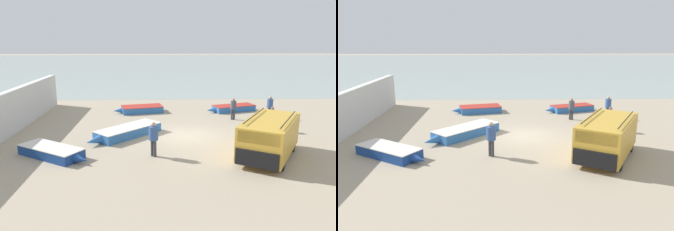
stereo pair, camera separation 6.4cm
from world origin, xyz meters
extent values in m
plane|color=tan|center=(0.00, 0.00, 0.00)|extent=(200.00, 200.00, 0.00)
cube|color=#99A89E|center=(0.00, 52.00, 0.00)|extent=(120.00, 80.00, 0.01)
cube|color=silver|center=(-11.05, 1.00, 1.35)|extent=(0.50, 17.83, 2.71)
cube|color=gold|center=(3.96, -3.85, 1.13)|extent=(4.27, 5.13, 1.71)
cube|color=black|center=(2.71, -5.90, 0.66)|extent=(1.73, 1.11, 0.77)
cube|color=#1E232D|center=(2.75, -5.84, 1.63)|extent=(1.64, 1.03, 0.55)
cylinder|color=black|center=(4.01, -5.59, 0.33)|extent=(0.53, 0.68, 0.66)
cylinder|color=black|center=(2.40, -4.61, 0.33)|extent=(0.53, 0.68, 0.66)
cylinder|color=black|center=(5.52, -3.09, 0.33)|extent=(0.53, 0.68, 0.66)
cylinder|color=black|center=(3.92, -2.12, 0.33)|extent=(0.53, 0.68, 0.66)
cylinder|color=black|center=(4.67, -4.28, 2.11)|extent=(2.05, 3.32, 0.05)
cylinder|color=black|center=(3.25, -3.42, 2.11)|extent=(2.05, 3.32, 0.05)
cube|color=#2D66AD|center=(-3.53, 0.10, 0.27)|extent=(4.09, 4.13, 0.55)
cone|color=#2D66AD|center=(-5.36, -1.77, 0.27)|extent=(1.03, 1.04, 0.52)
cube|color=silver|center=(-3.53, 0.10, 0.48)|extent=(1.14, 1.12, 0.05)
cube|color=silver|center=(-3.53, 0.10, 0.57)|extent=(4.13, 4.17, 0.04)
cube|color=#2D66AD|center=(4.62, 6.78, 0.23)|extent=(3.64, 2.24, 0.46)
cone|color=#2D66AD|center=(2.64, 6.17, 0.23)|extent=(0.85, 0.64, 0.44)
cube|color=#B22D23|center=(4.62, 6.78, 0.40)|extent=(0.54, 1.19, 0.05)
cube|color=#B22D23|center=(4.62, 6.78, 0.48)|extent=(3.68, 2.26, 0.04)
cube|color=navy|center=(-7.22, -3.40, 0.25)|extent=(3.70, 3.04, 0.49)
cone|color=navy|center=(-5.41, -4.54, 0.25)|extent=(0.90, 0.80, 0.47)
cube|color=silver|center=(-7.22, -3.40, 0.43)|extent=(0.85, 1.18, 0.05)
cube|color=silver|center=(-7.22, -3.40, 0.51)|extent=(3.73, 3.07, 0.04)
cube|color=#2D66AD|center=(-2.96, 6.57, 0.25)|extent=(3.51, 2.25, 0.49)
cone|color=#2D66AD|center=(-4.89, 6.14, 0.25)|extent=(0.80, 0.61, 0.47)
cube|color=#B22D23|center=(-2.96, 6.57, 0.43)|extent=(0.51, 1.46, 0.05)
cube|color=#B22D23|center=(-2.96, 6.57, 0.51)|extent=(3.54, 2.27, 0.04)
cylinder|color=#5B564C|center=(6.83, 4.25, 0.41)|extent=(0.15, 0.15, 0.82)
cylinder|color=#5B564C|center=(6.70, 4.36, 0.41)|extent=(0.15, 0.15, 0.82)
cylinder|color=#335189|center=(6.76, 4.31, 1.14)|extent=(0.44, 0.44, 0.65)
sphere|color=tan|center=(6.76, 4.31, 1.58)|extent=(0.22, 0.22, 0.22)
cylinder|color=#38383D|center=(-2.00, -3.51, 0.44)|extent=(0.17, 0.17, 0.89)
cylinder|color=#38383D|center=(-1.86, -3.63, 0.44)|extent=(0.17, 0.17, 0.89)
cylinder|color=#335189|center=(-1.93, -3.57, 1.24)|extent=(0.48, 0.48, 0.70)
sphere|color=tan|center=(-1.93, -3.57, 1.71)|extent=(0.24, 0.24, 0.24)
cylinder|color=#38383D|center=(3.98, 3.93, 0.39)|extent=(0.15, 0.15, 0.78)
cylinder|color=#38383D|center=(3.82, 3.96, 0.39)|extent=(0.15, 0.15, 0.78)
cylinder|color=#424C5B|center=(3.90, 3.95, 1.09)|extent=(0.42, 0.42, 0.62)
sphere|color=tan|center=(3.90, 3.95, 1.51)|extent=(0.21, 0.21, 0.21)
cylinder|color=#5B564C|center=(5.68, 0.91, 0.39)|extent=(0.15, 0.15, 0.78)
cylinder|color=#5B564C|center=(5.83, 0.97, 0.39)|extent=(0.15, 0.15, 0.78)
cylinder|color=#335189|center=(5.76, 0.94, 1.08)|extent=(0.42, 0.42, 0.61)
sphere|color=#8C664C|center=(5.76, 0.94, 1.50)|extent=(0.21, 0.21, 0.21)
camera|label=1|loc=(-1.72, -19.54, 6.03)|focal=35.00mm
camera|label=2|loc=(-1.66, -19.55, 6.03)|focal=35.00mm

